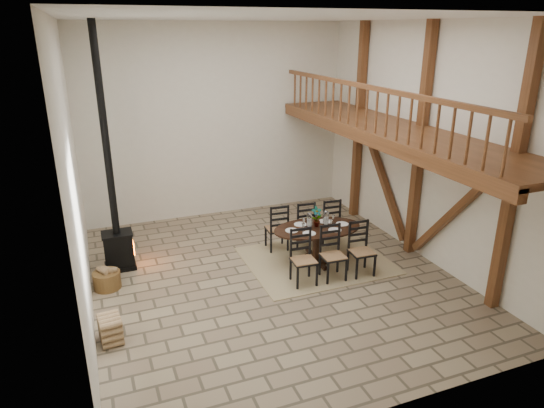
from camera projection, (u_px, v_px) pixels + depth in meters
name	position (u px, v px, depth m)	size (l,w,h in m)	color
ground	(272.00, 276.00, 10.00)	(8.00, 8.00, 0.00)	gray
room_shell	(329.00, 128.00, 9.38)	(7.02, 8.02, 5.01)	white
rug	(316.00, 260.00, 10.67)	(3.00, 2.50, 0.02)	tan
dining_table	(317.00, 243.00, 10.53)	(2.00, 2.25, 1.24)	black
wood_stove	(115.00, 219.00, 9.97)	(0.64, 0.49, 5.00)	black
log_basket	(107.00, 279.00, 9.50)	(0.53, 0.53, 0.44)	brown
log_stack	(110.00, 329.00, 7.85)	(0.38, 0.49, 0.46)	tan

